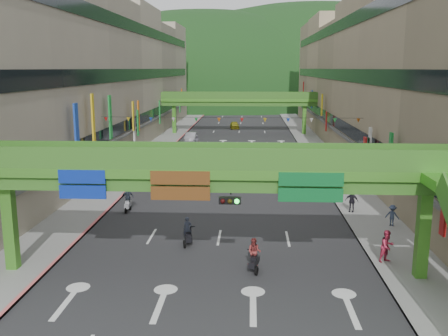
% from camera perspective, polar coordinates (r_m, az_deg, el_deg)
% --- Properties ---
extents(ground, '(320.00, 320.00, 0.00)m').
position_cam_1_polar(ground, '(22.25, -2.60, -18.22)').
color(ground, black).
rests_on(ground, ground).
extents(road_slab, '(18.00, 140.00, 0.02)m').
position_cam_1_polar(road_slab, '(70.15, 1.39, 2.33)').
color(road_slab, '#28282B').
rests_on(road_slab, ground).
extents(sidewalk_left, '(4.00, 140.00, 0.15)m').
position_cam_1_polar(sidewalk_left, '(71.30, -7.48, 2.43)').
color(sidewalk_left, gray).
rests_on(sidewalk_left, ground).
extents(sidewalk_right, '(4.00, 140.00, 0.15)m').
position_cam_1_polar(sidewalk_right, '(70.69, 10.35, 2.27)').
color(sidewalk_right, gray).
rests_on(sidewalk_right, ground).
extents(curb_left, '(0.20, 140.00, 0.18)m').
position_cam_1_polar(curb_left, '(70.98, -5.97, 2.44)').
color(curb_left, '#CC5959').
rests_on(curb_left, ground).
extents(curb_right, '(0.20, 140.00, 0.18)m').
position_cam_1_polar(curb_right, '(70.47, 8.82, 2.30)').
color(curb_right, gray).
rests_on(curb_right, ground).
extents(building_row_left, '(12.80, 95.00, 19.00)m').
position_cam_1_polar(building_row_left, '(72.37, -13.95, 9.79)').
color(building_row_left, '#9E937F').
rests_on(building_row_left, ground).
extents(building_row_right, '(12.80, 95.00, 19.00)m').
position_cam_1_polar(building_row_right, '(71.32, 17.04, 9.62)').
color(building_row_right, gray).
rests_on(building_row_right, ground).
extents(overpass_near, '(28.00, 12.27, 7.10)m').
position_cam_1_polar(overpass_near, '(25.33, 0.59, -1.83)').
color(overpass_near, '#4C9E2D').
rests_on(overpass_near, ground).
extents(overpass_far, '(28.00, 2.20, 7.10)m').
position_cam_1_polar(overpass_far, '(84.47, 1.71, 7.53)').
color(overpass_far, '#4C9E2D').
rests_on(overpass_far, ground).
extents(hill_left, '(168.00, 140.00, 112.00)m').
position_cam_1_polar(hill_left, '(180.40, -2.38, 7.82)').
color(hill_left, '#1C4419').
rests_on(hill_left, ground).
extents(hill_right, '(208.00, 176.00, 128.00)m').
position_cam_1_polar(hill_right, '(200.88, 9.72, 8.02)').
color(hill_right, '#1C4419').
rests_on(hill_right, ground).
extents(bunting_string, '(26.00, 0.36, 0.47)m').
position_cam_1_polar(bunting_string, '(49.55, 0.74, 5.51)').
color(bunting_string, black).
rests_on(bunting_string, ground).
extents(scooter_rider_near, '(0.74, 1.57, 1.83)m').
position_cam_1_polar(scooter_rider_near, '(31.70, -4.19, -7.36)').
color(scooter_rider_near, black).
rests_on(scooter_rider_near, ground).
extents(scooter_rider_mid, '(0.87, 1.58, 1.90)m').
position_cam_1_polar(scooter_rider_mid, '(27.72, 3.47, -9.85)').
color(scooter_rider_mid, black).
rests_on(scooter_rider_mid, ground).
extents(scooter_rider_left, '(0.96, 1.60, 1.95)m').
position_cam_1_polar(scooter_rider_left, '(39.53, -10.96, -3.55)').
color(scooter_rider_left, gray).
rests_on(scooter_rider_left, ground).
extents(scooter_rider_far, '(0.84, 1.60, 1.94)m').
position_cam_1_polar(scooter_rider_far, '(68.90, -3.13, 2.96)').
color(scooter_rider_far, maroon).
rests_on(scooter_rider_far, ground).
extents(parked_scooter_row, '(1.60, 7.16, 1.08)m').
position_cam_1_polar(parked_scooter_row, '(50.50, 10.75, -0.82)').
color(parked_scooter_row, black).
rests_on(parked_scooter_row, ground).
extents(car_silver, '(1.62, 4.55, 1.49)m').
position_cam_1_polar(car_silver, '(75.43, -3.82, 3.50)').
color(car_silver, '#9B9AA1').
rests_on(car_silver, ground).
extents(car_yellow, '(1.97, 4.03, 1.32)m').
position_cam_1_polar(car_yellow, '(92.54, 1.21, 4.92)').
color(car_yellow, gold).
rests_on(car_yellow, ground).
extents(pedestrian_red, '(1.14, 1.06, 1.86)m').
position_cam_1_polar(pedestrian_red, '(30.08, 18.13, -8.76)').
color(pedestrian_red, '#C62D4E').
rests_on(pedestrian_red, ground).
extents(pedestrian_dark, '(1.07, 0.76, 1.69)m').
position_cam_1_polar(pedestrian_dark, '(39.55, 14.37, -3.88)').
color(pedestrian_dark, black).
rests_on(pedestrian_dark, ground).
extents(pedestrian_blue, '(0.83, 0.73, 1.49)m').
position_cam_1_polar(pedestrian_blue, '(36.93, 18.67, -5.36)').
color(pedestrian_blue, '#333F5B').
rests_on(pedestrian_blue, ground).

